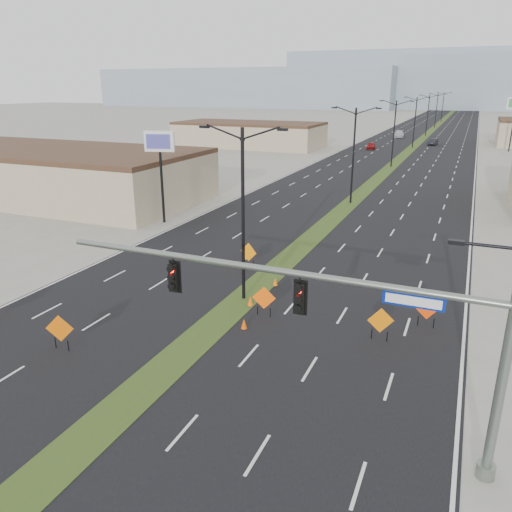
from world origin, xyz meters
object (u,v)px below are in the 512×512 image
at_px(signal_mast, 353,319).
at_px(cone_3, 246,254).
at_px(pole_sign_west, 160,149).
at_px(construction_sign_4, 381,321).
at_px(streetlight_2, 394,132).
at_px(streetlight_3, 415,121).
at_px(car_mid, 433,142).
at_px(construction_sign_1, 60,330).
at_px(construction_sign_2, 249,253).
at_px(cone_2, 275,282).
at_px(construction_sign_5, 427,308).
at_px(car_far, 399,134).
at_px(streetlight_0, 243,211).
at_px(car_left, 371,146).
at_px(cone_0, 250,301).
at_px(streetlight_6, 443,106).
at_px(construction_sign_3, 264,299).
at_px(streetlight_5, 436,109).
at_px(streetlight_4, 428,114).
at_px(cone_1, 244,324).
at_px(streetlight_1, 353,153).

distance_m(signal_mast, cone_3, 20.74).
xyz_separation_m(signal_mast, pole_sign_west, (-22.77, 23.22, 1.94)).
bearing_deg(construction_sign_4, streetlight_2, 78.17).
bearing_deg(streetlight_3, car_mid, 62.76).
distance_m(construction_sign_1, construction_sign_2, 14.66).
distance_m(streetlight_3, pole_sign_west, 72.21).
relative_size(construction_sign_2, cone_2, 3.21).
bearing_deg(cone_2, construction_sign_5, -13.51).
relative_size(car_far, construction_sign_2, 3.19).
relative_size(streetlight_0, car_left, 2.55).
height_order(streetlight_2, construction_sign_2, streetlight_2).
bearing_deg(construction_sign_4, car_left, 81.09).
bearing_deg(cone_0, streetlight_6, 90.27).
xyz_separation_m(construction_sign_1, construction_sign_5, (15.92, 9.42, 0.01)).
height_order(car_mid, construction_sign_2, construction_sign_2).
distance_m(streetlight_3, cone_3, 77.51).
bearing_deg(construction_sign_3, car_far, 80.77).
distance_m(streetlight_5, car_left, 62.46).
bearing_deg(streetlight_3, construction_sign_4, -84.43).
relative_size(streetlight_4, construction_sign_4, 5.74).
relative_size(car_far, cone_3, 8.22).
bearing_deg(car_left, streetlight_5, 77.73).
xyz_separation_m(construction_sign_3, construction_sign_4, (6.38, -0.31, 0.01)).
xyz_separation_m(signal_mast, car_mid, (-5.08, 100.76, -4.11)).
bearing_deg(car_left, cone_1, -89.12).
distance_m(streetlight_6, construction_sign_3, 169.76).
relative_size(construction_sign_1, pole_sign_west, 0.22).
bearing_deg(construction_sign_3, car_mid, 75.74).
xyz_separation_m(construction_sign_4, cone_3, (-11.28, 8.72, -0.69)).
xyz_separation_m(streetlight_5, construction_sign_4, (8.38, -142.01, -4.39)).
bearing_deg(streetlight_3, cone_3, -92.15).
bearing_deg(streetlight_1, streetlight_3, 90.00).
xyz_separation_m(signal_mast, streetlight_6, (-8.56, 178.00, 0.63)).
distance_m(car_left, car_mid, 16.65).
height_order(streetlight_4, streetlight_5, same).
distance_m(construction_sign_4, cone_1, 6.96).
bearing_deg(streetlight_0, pole_sign_west, 137.08).
relative_size(streetlight_3, pole_sign_west, 1.20).
distance_m(construction_sign_1, pole_sign_west, 24.51).
xyz_separation_m(construction_sign_1, cone_1, (7.17, 5.47, -0.80)).
bearing_deg(construction_sign_4, streetlight_4, 74.15).
bearing_deg(streetlight_6, streetlight_3, -90.00).
height_order(car_far, cone_3, car_far).
distance_m(construction_sign_4, cone_0, 7.73).
bearing_deg(streetlight_4, cone_1, -89.19).
distance_m(streetlight_0, construction_sign_5, 11.26).
height_order(streetlight_3, car_far, streetlight_3).
height_order(streetlight_2, construction_sign_4, streetlight_2).
relative_size(streetlight_1, cone_3, 14.73).
xyz_separation_m(construction_sign_1, cone_3, (2.65, 15.71, -0.74)).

